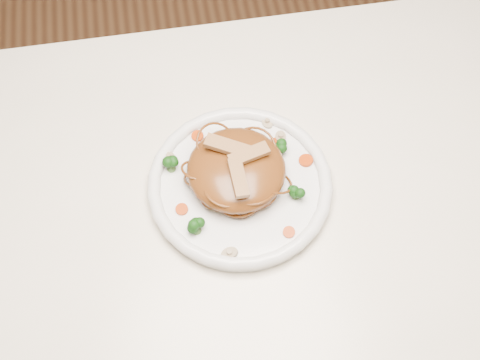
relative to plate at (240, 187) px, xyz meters
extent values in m
plane|color=#53301C|center=(0.00, -0.05, -0.76)|extent=(4.00, 4.00, 0.00)
cube|color=white|center=(0.00, -0.05, -0.03)|extent=(1.20, 0.80, 0.04)
cylinder|color=brown|center=(0.54, 0.29, -0.40)|extent=(0.06, 0.06, 0.71)
cylinder|color=white|center=(0.00, 0.00, 0.00)|extent=(0.32, 0.32, 0.02)
ellipsoid|color=#612F12|center=(0.00, 0.01, 0.04)|extent=(0.20, 0.20, 0.05)
cube|color=#9E714A|center=(0.02, 0.01, 0.07)|extent=(0.06, 0.04, 0.01)
cube|color=#9E714A|center=(-0.01, 0.03, 0.07)|extent=(0.07, 0.05, 0.01)
cube|color=#9E714A|center=(-0.01, -0.02, 0.07)|extent=(0.02, 0.06, 0.01)
cylinder|color=#B32A06|center=(0.07, 0.06, 0.01)|extent=(0.02, 0.02, 0.00)
cylinder|color=#B32A06|center=(-0.09, -0.03, 0.01)|extent=(0.02, 0.02, 0.00)
cylinder|color=#B32A06|center=(0.11, 0.02, 0.01)|extent=(0.03, 0.03, 0.00)
cylinder|color=#B32A06|center=(-0.05, 0.10, 0.01)|extent=(0.02, 0.02, 0.00)
cylinder|color=#B32A06|center=(0.06, -0.09, 0.01)|extent=(0.02, 0.02, 0.00)
cylinder|color=tan|center=(-0.03, -0.11, 0.01)|extent=(0.03, 0.03, 0.01)
cylinder|color=tan|center=(0.08, 0.07, 0.01)|extent=(0.03, 0.03, 0.01)
cylinder|color=tan|center=(-0.10, 0.07, 0.01)|extent=(0.03, 0.03, 0.01)
cylinder|color=tan|center=(0.06, 0.10, 0.01)|extent=(0.03, 0.03, 0.01)
camera|label=1|loc=(-0.08, -0.46, 0.84)|focal=46.91mm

